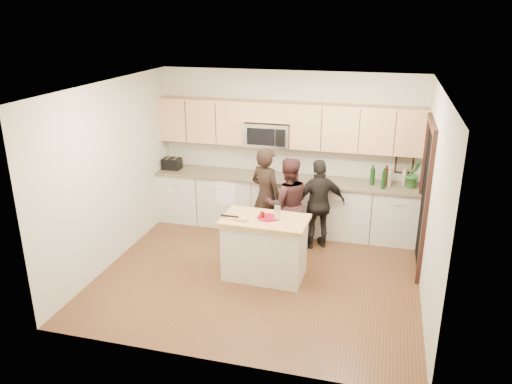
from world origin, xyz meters
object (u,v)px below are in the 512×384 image
(island, at_px, (265,247))
(toaster, at_px, (172,164))
(woman_right, at_px, (319,204))
(woman_center, at_px, (288,204))
(woman_left, at_px, (266,197))

(island, bearing_deg, toaster, 143.31)
(toaster, height_order, woman_right, woman_right)
(toaster, distance_m, woman_center, 2.40)
(island, bearing_deg, woman_right, 64.80)
(island, height_order, woman_left, woman_left)
(toaster, xyz_separation_m, woman_center, (2.27, -0.73, -0.28))
(island, relative_size, woman_center, 0.81)
(toaster, xyz_separation_m, woman_right, (2.74, -0.54, -0.31))
(toaster, bearing_deg, woman_center, -17.85)
(woman_left, xyz_separation_m, woman_center, (0.38, -0.11, -0.06))
(island, height_order, woman_center, woman_center)
(island, height_order, woman_right, woman_right)
(island, height_order, toaster, toaster)
(island, distance_m, woman_center, 1.03)
(woman_right, bearing_deg, woman_center, -3.48)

